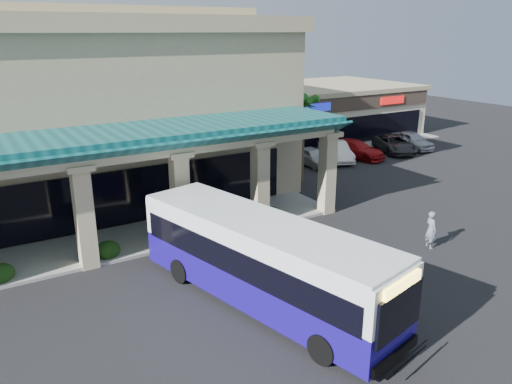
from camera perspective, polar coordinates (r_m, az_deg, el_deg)
ground at (r=22.25m, az=4.26°, el=-9.08°), size 110.00×110.00×0.00m
main_building at (r=32.54m, az=-24.84°, el=8.54°), size 30.80×14.80×11.35m
arcade at (r=24.23m, az=-21.14°, el=-0.68°), size 30.00×6.20×5.70m
strip_mall at (r=50.40m, az=5.24°, el=9.20°), size 22.50×12.50×4.90m
palm_0 at (r=34.39m, az=5.34°, el=6.52°), size 2.40×2.40×6.60m
palm_1 at (r=37.43m, az=3.82°, el=6.87°), size 2.40×2.40×5.80m
broadleaf_tree at (r=40.66m, az=-2.60°, el=7.07°), size 2.60×2.60×4.81m
transit_bus at (r=19.12m, az=0.69°, el=-8.12°), size 5.50×12.44×3.39m
pedestrian at (r=25.61m, az=19.36°, el=-4.07°), size 0.61×0.77×1.86m
car_silver at (r=39.26m, az=6.47°, el=4.04°), size 1.85×4.20×1.41m
car_white at (r=40.96m, az=9.12°, el=4.63°), size 3.27×5.04×1.57m
car_red at (r=42.13m, az=11.20°, el=4.84°), size 3.66×5.58×1.50m
car_gray at (r=44.99m, az=15.53°, el=5.31°), size 4.19×5.71×1.44m
car_extra at (r=46.73m, az=17.40°, el=5.65°), size 2.28×4.62×1.51m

